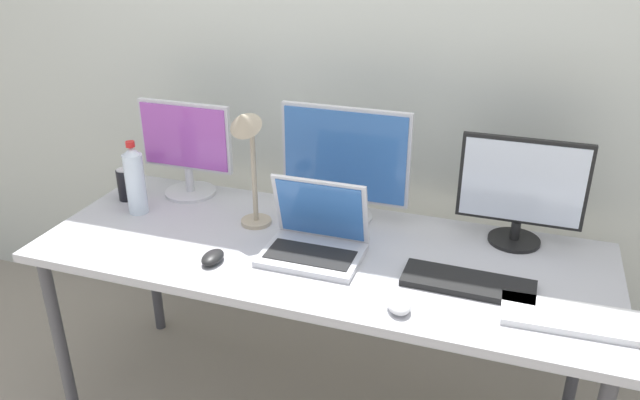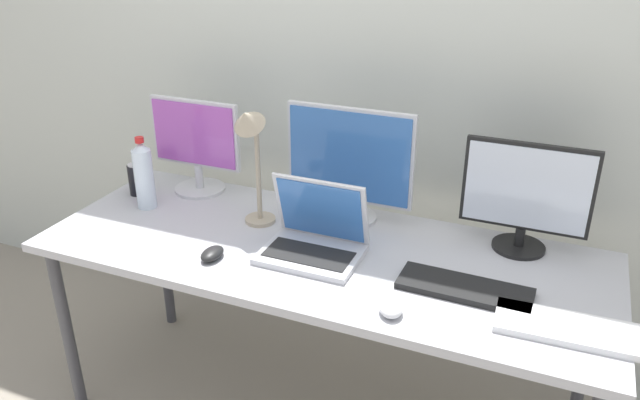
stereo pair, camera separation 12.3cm
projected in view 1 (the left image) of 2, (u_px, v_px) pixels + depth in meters
The scene contains 13 objects.
wall_back at pixel (370, 47), 2.35m from camera, with size 7.00×0.08×2.60m, color silver.
work_desk at pixel (320, 264), 2.11m from camera, with size 1.90×0.72×0.74m.
monitor_left at pixel (186, 147), 2.41m from camera, with size 0.38×0.20×0.37m.
monitor_center at pixel (345, 163), 2.20m from camera, with size 0.47×0.20×0.42m.
monitor_right at pixel (521, 189), 2.04m from camera, with size 0.41×0.17×0.37m.
laptop_silver at pixel (315, 237), 2.03m from camera, with size 0.32×0.24×0.25m.
keyboard_main at pixel (468, 283), 1.87m from camera, with size 0.39×0.14×0.02m, color black.
keyboard_aux at pixel (580, 319), 1.71m from camera, with size 0.42×0.15×0.02m, color white.
mouse_by_keyboard at pixel (213, 257), 2.00m from camera, with size 0.06×0.10×0.03m, color black.
mouse_by_laptop at pixel (399, 305), 1.75m from camera, with size 0.07×0.09×0.04m, color silver.
water_bottle at pixel (135, 180), 2.28m from camera, with size 0.07×0.07×0.28m.
soda_can_near_keyboard at pixel (126, 184), 2.42m from camera, with size 0.07×0.07×0.13m.
desk_lamp at pixel (247, 145), 2.08m from camera, with size 0.11×0.18×0.46m.
Camera 1 is at (0.59, -1.72, 1.77)m, focal length 35.00 mm.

